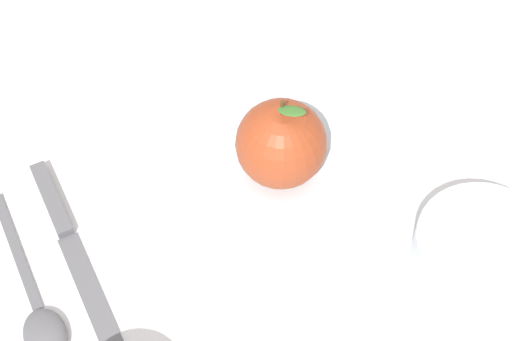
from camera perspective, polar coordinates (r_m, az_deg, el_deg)
The scene contains 6 objects.
ground_plane at distance 0.69m, azimuth -2.62°, elevation -1.20°, with size 2.40×2.40×0.00m, color silver.
dinner_plate at distance 0.69m, azimuth 0.00°, elevation -0.56°, with size 0.24×0.24×0.02m.
apple at distance 0.65m, azimuth 1.91°, elevation 2.06°, with size 0.08×0.08×0.10m.
side_bowl at distance 0.66m, azimuth 17.09°, elevation -5.73°, with size 0.12×0.12×0.03m.
knife at distance 0.67m, azimuth -13.95°, elevation -5.45°, with size 0.22×0.10×0.01m.
spoon at distance 0.64m, azimuth -16.08°, elevation -10.60°, with size 0.18×0.08×0.01m.
Camera 1 is at (0.29, -0.27, 0.56)m, focal length 52.57 mm.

